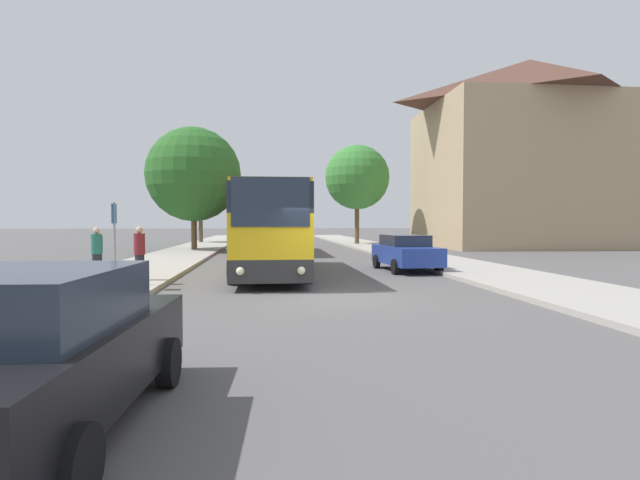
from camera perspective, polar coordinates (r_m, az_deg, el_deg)
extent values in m
plane|color=#565454|center=(13.67, 1.20, -6.70)|extent=(300.00, 300.00, 0.00)
cube|color=#A39E93|center=(14.54, -27.49, -6.11)|extent=(4.00, 120.00, 0.15)
cube|color=#A39E93|center=(16.12, 26.83, -5.31)|extent=(4.00, 120.00, 0.15)
cube|color=tan|center=(45.96, 22.70, 6.71)|extent=(16.67, 12.86, 11.85)
pyramid|color=#513328|center=(47.27, 22.84, 16.24)|extent=(16.67, 12.86, 3.86)
cube|color=#2D2D2D|center=(20.21, -5.77, -2.08)|extent=(2.54, 11.13, 0.70)
cube|color=yellow|center=(20.17, -5.78, 0.86)|extent=(2.54, 11.13, 1.37)
cube|color=#232D3D|center=(20.18, -5.79, 4.15)|extent=(2.56, 10.91, 0.95)
cube|color=yellow|center=(20.20, -5.80, 5.67)|extent=(2.49, 10.91, 0.12)
cube|color=#232D3D|center=(14.58, -5.66, 4.36)|extent=(2.28, 0.06, 1.45)
sphere|color=#F4EAC1|center=(14.63, -9.12, -3.54)|extent=(0.24, 0.24, 0.24)
sphere|color=#F4EAC1|center=(14.65, -2.16, -3.51)|extent=(0.24, 0.24, 0.24)
cylinder|color=black|center=(16.94, -10.00, -3.33)|extent=(0.30, 1.00, 1.00)
cylinder|color=black|center=(16.95, -1.40, -3.29)|extent=(0.30, 1.00, 1.00)
cylinder|color=black|center=(23.58, -8.90, -1.80)|extent=(0.30, 1.00, 1.00)
cylinder|color=black|center=(23.60, -2.74, -1.78)|extent=(0.30, 1.00, 1.00)
cube|color=gray|center=(34.01, -5.84, -0.39)|extent=(2.71, 10.86, 0.70)
cube|color=red|center=(33.98, -5.84, 1.46)|extent=(2.71, 10.86, 1.50)
cube|color=#232D3D|center=(33.99, -5.85, 3.52)|extent=(2.73, 10.64, 0.95)
cube|color=red|center=(34.01, -5.85, 4.42)|extent=(2.66, 10.64, 0.12)
cube|color=#232D3D|center=(28.55, -5.94, 3.50)|extent=(2.31, 0.09, 1.45)
sphere|color=#F4EAC1|center=(28.58, -7.72, -0.80)|extent=(0.24, 0.24, 0.24)
sphere|color=#F4EAC1|center=(28.56, -4.12, -0.79)|extent=(0.24, 0.24, 0.24)
cylinder|color=black|center=(30.81, -8.27, -0.89)|extent=(0.31, 1.00, 1.00)
cylinder|color=black|center=(30.79, -3.49, -0.88)|extent=(0.31, 1.00, 1.00)
cylinder|color=black|center=(37.29, -7.77, -0.38)|extent=(0.31, 1.00, 1.00)
cylinder|color=black|center=(37.27, -3.82, -0.36)|extent=(0.31, 1.00, 1.00)
cube|color=black|center=(5.76, -29.69, -12.29)|extent=(2.12, 4.43, 0.75)
cube|color=#232D3D|center=(5.49, -30.63, -5.97)|extent=(1.78, 2.34, 0.58)
cylinder|color=black|center=(7.44, -31.57, -12.05)|extent=(0.23, 0.63, 0.62)
cylinder|color=black|center=(6.76, -16.93, -13.24)|extent=(0.23, 0.63, 0.62)
cylinder|color=black|center=(4.35, -26.12, -22.23)|extent=(0.23, 0.63, 0.62)
cube|color=#233D9E|center=(21.54, 9.79, -1.68)|extent=(2.06, 4.48, 0.75)
cube|color=#232D3D|center=(21.68, 9.65, -0.04)|extent=(1.72, 2.36, 0.47)
cylinder|color=black|center=(20.63, 13.41, -2.92)|extent=(0.23, 0.63, 0.62)
cylinder|color=black|center=(20.00, 8.59, -3.04)|extent=(0.23, 0.63, 0.62)
cylinder|color=black|center=(23.15, 10.82, -2.36)|extent=(0.23, 0.63, 0.62)
cylinder|color=black|center=(22.59, 6.48, -2.44)|extent=(0.23, 0.63, 0.62)
cylinder|color=gray|center=(16.46, -22.44, -0.40)|extent=(0.08, 0.08, 2.54)
cube|color=#1E56A3|center=(16.45, -22.48, 2.80)|extent=(0.03, 0.45, 0.60)
cylinder|color=#23232D|center=(18.87, -24.14, -2.73)|extent=(0.30, 0.30, 0.83)
cylinder|color=#236656|center=(18.82, -24.17, -0.42)|extent=(0.36, 0.36, 0.69)
sphere|color=tan|center=(18.81, -24.20, 0.97)|extent=(0.22, 0.22, 0.22)
cylinder|color=#23232D|center=(20.50, -24.04, -2.45)|extent=(0.30, 0.30, 0.76)
cylinder|color=#236656|center=(20.46, -24.07, -0.49)|extent=(0.36, 0.36, 0.64)
sphere|color=tan|center=(20.45, -24.09, 0.69)|extent=(0.21, 0.21, 0.21)
cylinder|color=#23232D|center=(17.68, -19.91, -2.95)|extent=(0.30, 0.30, 0.85)
cylinder|color=maroon|center=(17.63, -19.94, -0.44)|extent=(0.36, 0.36, 0.71)
sphere|color=tan|center=(17.61, -19.96, 1.08)|extent=(0.23, 0.23, 0.23)
cylinder|color=brown|center=(36.77, -14.20, 1.19)|extent=(0.40, 0.40, 2.81)
sphere|color=#286023|center=(36.92, -14.25, 7.27)|extent=(6.69, 6.69, 6.69)
cylinder|color=brown|center=(49.55, -13.48, 1.57)|extent=(0.40, 0.40, 3.09)
sphere|color=#387F33|center=(49.63, -13.51, 5.37)|extent=(4.65, 4.65, 4.65)
cylinder|color=brown|center=(44.83, 4.25, 2.01)|extent=(0.40, 0.40, 3.77)
sphere|color=#387F33|center=(45.00, 4.26, 7.17)|extent=(5.75, 5.75, 5.75)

